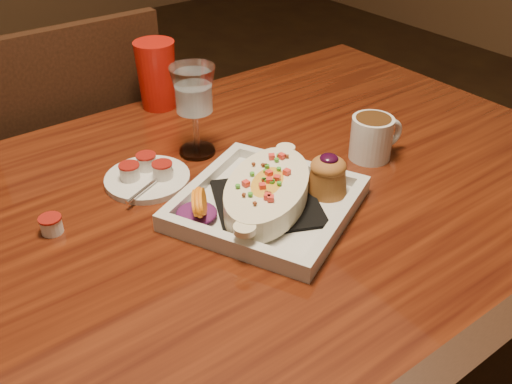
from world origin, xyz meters
TOP-DOWN VIEW (x-y plane):
  - table at (0.00, 0.00)m, footprint 1.50×0.90m
  - chair_far at (-0.00, 0.63)m, footprint 0.42×0.42m
  - plate at (0.09, -0.06)m, footprint 0.35×0.35m
  - coffee_mug at (0.35, -0.04)m, footprint 0.11×0.08m
  - goblet at (0.09, 0.17)m, footprint 0.08×0.08m
  - saucer at (-0.03, 0.14)m, footprint 0.15×0.15m
  - creamer_loose at (-0.22, 0.10)m, footprint 0.04×0.04m
  - red_tumbler at (0.14, 0.40)m, footprint 0.09×0.09m

SIDE VIEW (x-z plane):
  - chair_far at x=0.00m, z-range 0.04..0.97m
  - table at x=0.00m, z-range 0.28..1.03m
  - saucer at x=-0.03m, z-range 0.71..0.81m
  - creamer_loose at x=-0.22m, z-range 0.75..0.78m
  - plate at x=0.09m, z-range 0.74..0.82m
  - coffee_mug at x=0.35m, z-range 0.75..0.84m
  - red_tumbler at x=0.14m, z-range 0.75..0.90m
  - goblet at x=0.09m, z-range 0.78..0.96m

